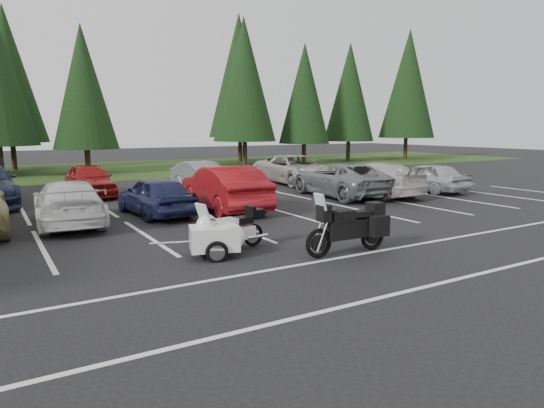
{
  "coord_description": "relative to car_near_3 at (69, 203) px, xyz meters",
  "views": [
    {
      "loc": [
        -6.06,
        -12.16,
        3.05
      ],
      "look_at": [
        0.95,
        -0.5,
        0.89
      ],
      "focal_mm": 32.0,
      "sensor_mm": 36.0,
      "label": 1
    }
  ],
  "objects": [
    {
      "name": "car_near_8",
      "position": [
        16.01,
        -0.26,
        -0.01
      ],
      "size": [
        1.68,
        4.08,
        1.38
      ],
      "primitive_type": "imported",
      "rotation": [
        0.0,
        0.0,
        3.13
      ],
      "color": "#AEAEB3",
      "rests_on": "ground"
    },
    {
      "name": "car_near_3",
      "position": [
        0.0,
        0.0,
        0.0
      ],
      "size": [
        2.35,
        5.0,
        1.41
      ],
      "primitive_type": "imported",
      "rotation": [
        0.0,
        0.0,
        3.06
      ],
      "color": "silver",
      "rests_on": "ground"
    },
    {
      "name": "lake_water",
      "position": [
        7.8,
        50.98,
        -0.71
      ],
      "size": [
        70.0,
        50.0,
        0.02
      ],
      "primitive_type": "cube",
      "color": "slate",
      "rests_on": "ground"
    },
    {
      "name": "grass_strip",
      "position": [
        3.8,
        19.98,
        -0.7
      ],
      "size": [
        80.0,
        16.0,
        0.01
      ],
      "primitive_type": "cube",
      "color": "#1C3711",
      "rests_on": "ground"
    },
    {
      "name": "adventure_motorcycle",
      "position": [
        5.19,
        -7.29,
        0.08
      ],
      "size": [
        2.61,
        0.99,
        1.57
      ],
      "primitive_type": null,
      "rotation": [
        0.0,
        0.0,
        -0.04
      ],
      "color": "black",
      "rests_on": "ground"
    },
    {
      "name": "car_near_4",
      "position": [
        2.85,
        0.21,
        -0.01
      ],
      "size": [
        1.96,
        4.19,
        1.39
      ],
      "primitive_type": "imported",
      "rotation": [
        0.0,
        0.0,
        3.22
      ],
      "color": "#1B2043",
      "rests_on": "ground"
    },
    {
      "name": "conifer_5",
      "position": [
        3.8,
        17.58,
        4.93
      ],
      "size": [
        4.14,
        4.14,
        9.63
      ],
      "color": "#332316",
      "rests_on": "ground"
    },
    {
      "name": "conifer_back_b",
      "position": [
        -0.2,
        23.48,
        6.07
      ],
      "size": [
        4.97,
        4.97,
        11.58
      ],
      "color": "#332316",
      "rests_on": "ground"
    },
    {
      "name": "conifer_9",
      "position": [
        32.8,
        17.28,
        6.37
      ],
      "size": [
        5.19,
        5.19,
        12.1
      ],
      "color": "#332316",
      "rests_on": "ground"
    },
    {
      "name": "conifer_7",
      "position": [
        21.3,
        17.78,
        5.11
      ],
      "size": [
        4.27,
        4.27,
        9.94
      ],
      "color": "#332316",
      "rests_on": "ground"
    },
    {
      "name": "conifer_6",
      "position": [
        15.8,
        18.08,
        6.01
      ],
      "size": [
        4.93,
        4.93,
        11.48
      ],
      "color": "#332316",
      "rests_on": "ground"
    },
    {
      "name": "conifer_back_c",
      "position": [
        17.8,
        22.78,
        6.79
      ],
      "size": [
        5.5,
        5.5,
        12.81
      ],
      "color": "#332316",
      "rests_on": "ground"
    },
    {
      "name": "car_near_6",
      "position": [
        11.4,
        0.6,
        0.05
      ],
      "size": [
        2.93,
        5.62,
        1.51
      ],
      "primitive_type": "imported",
      "rotation": [
        0.0,
        0.0,
        3.06
      ],
      "color": "slate",
      "rests_on": "ground"
    },
    {
      "name": "stall_markings",
      "position": [
        3.8,
        -2.02,
        -0.7
      ],
      "size": [
        32.0,
        16.0,
        0.01
      ],
      "primitive_type": "cube",
      "color": "silver",
      "rests_on": "ground"
    },
    {
      "name": "car_near_5",
      "position": [
        5.39,
        -0.01,
        0.12
      ],
      "size": [
        2.02,
        5.12,
        1.66
      ],
      "primitive_type": "imported",
      "rotation": [
        0.0,
        0.0,
        3.09
      ],
      "color": "maroon",
      "rests_on": "ground"
    },
    {
      "name": "touring_motorcycle",
      "position": [
        2.87,
        -5.56,
        -0.06
      ],
      "size": [
        2.4,
        1.02,
        1.29
      ],
      "primitive_type": null,
      "rotation": [
        0.0,
        0.0,
        0.13
      ],
      "color": "silver",
      "rests_on": "ground"
    },
    {
      "name": "car_far_2",
      "position": [
        1.8,
        6.34,
        0.03
      ],
      "size": [
        1.76,
        4.31,
        1.46
      ],
      "primitive_type": "imported",
      "rotation": [
        0.0,
        0.0,
        -0.01
      ],
      "color": "maroon",
      "rests_on": "ground"
    },
    {
      "name": "car_far_3",
      "position": [
        6.9,
        5.61,
        -0.01
      ],
      "size": [
        1.86,
        4.36,
        1.4
      ],
      "primitive_type": "imported",
      "rotation": [
        0.0,
        0.0,
        0.09
      ],
      "color": "slate",
      "rests_on": "ground"
    },
    {
      "name": "car_far_4",
      "position": [
        12.33,
        5.68,
        0.08
      ],
      "size": [
        2.7,
        5.67,
        1.56
      ],
      "primitive_type": "imported",
      "rotation": [
        0.0,
        0.0,
        -0.02
      ],
      "color": "#ACA49E",
      "rests_on": "ground"
    },
    {
      "name": "cargo_trailer",
      "position": [
        2.32,
        -5.93,
        -0.33
      ],
      "size": [
        1.84,
        1.36,
        0.76
      ],
      "primitive_type": null,
      "rotation": [
        0.0,
        0.0,
        -0.3
      ],
      "color": "silver",
      "rests_on": "ground"
    },
    {
      "name": "ground",
      "position": [
        3.8,
        -4.02,
        -0.71
      ],
      "size": [
        120.0,
        120.0,
        0.0
      ],
      "primitive_type": "plane",
      "color": "black",
      "rests_on": "ground"
    },
    {
      "name": "car_near_7",
      "position": [
        12.75,
        0.02,
        0.05
      ],
      "size": [
        2.22,
        5.24,
        1.51
      ],
      "primitive_type": "imported",
      "rotation": [
        0.0,
        0.0,
        3.16
      ],
      "color": "beige",
      "rests_on": "ground"
    },
    {
      "name": "conifer_8",
      "position": [
        26.8,
        18.58,
        5.47
      ],
      "size": [
        4.53,
        4.53,
        10.56
      ],
      "color": "#332316",
      "rests_on": "ground"
    }
  ]
}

